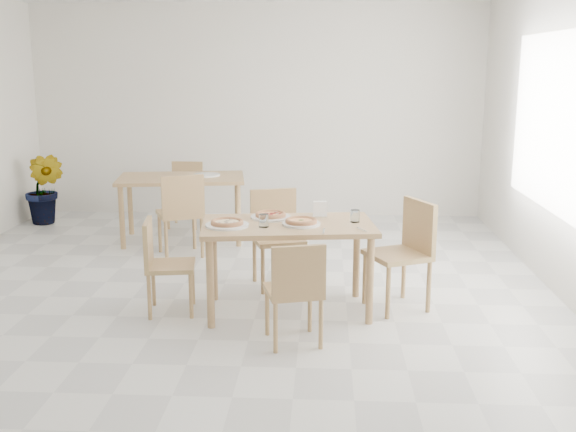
# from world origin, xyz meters

# --- Properties ---
(room) EXTENTS (7.28, 7.00, 7.00)m
(room) POSITION_xyz_m (2.98, 0.30, 1.50)
(room) COLOR silver
(room) RESTS_ON ground
(main_table) EXTENTS (1.47, 0.94, 0.75)m
(main_table) POSITION_xyz_m (0.64, -0.23, 0.66)
(main_table) COLOR tan
(main_table) RESTS_ON ground
(chair_south) EXTENTS (0.47, 0.47, 0.78)m
(chair_south) POSITION_xyz_m (0.73, -0.94, 0.45)
(chair_south) COLOR #A58B52
(chair_south) RESTS_ON ground
(chair_north) EXTENTS (0.54, 0.54, 0.88)m
(chair_north) POSITION_xyz_m (0.48, 0.49, 0.51)
(chair_north) COLOR #A58B52
(chair_north) RESTS_ON ground
(chair_west) EXTENTS (0.44, 0.44, 0.78)m
(chair_west) POSITION_xyz_m (-0.40, -0.31, 0.45)
(chair_west) COLOR #A58B52
(chair_west) RESTS_ON ground
(chair_east) EXTENTS (0.60, 0.60, 0.91)m
(chair_east) POSITION_xyz_m (1.61, -0.07, 0.53)
(chair_east) COLOR #A58B52
(chair_east) RESTS_ON ground
(plate_margherita) EXTENTS (0.31, 0.31, 0.02)m
(plate_margherita) POSITION_xyz_m (0.74, -0.28, 0.76)
(plate_margherita) COLOR white
(plate_margherita) RESTS_ON main_table
(plate_mushroom) EXTENTS (0.35, 0.35, 0.02)m
(plate_mushroom) POSITION_xyz_m (0.16, -0.36, 0.76)
(plate_mushroom) COLOR white
(plate_mushroom) RESTS_ON main_table
(plate_pepperoni) EXTENTS (0.33, 0.33, 0.02)m
(plate_pepperoni) POSITION_xyz_m (0.48, -0.05, 0.76)
(plate_pepperoni) COLOR white
(plate_pepperoni) RESTS_ON main_table
(pizza_margherita) EXTENTS (0.30, 0.30, 0.03)m
(pizza_margherita) POSITION_xyz_m (0.74, -0.28, 0.78)
(pizza_margherita) COLOR tan
(pizza_margherita) RESTS_ON plate_margherita
(pizza_mushroom) EXTENTS (0.27, 0.27, 0.03)m
(pizza_mushroom) POSITION_xyz_m (0.16, -0.36, 0.78)
(pizza_mushroom) COLOR tan
(pizza_mushroom) RESTS_ON plate_mushroom
(pizza_pepperoni) EXTENTS (0.33, 0.33, 0.03)m
(pizza_pepperoni) POSITION_xyz_m (0.48, -0.05, 0.78)
(pizza_pepperoni) COLOR tan
(pizza_pepperoni) RESTS_ON plate_pepperoni
(tumbler_a) EXTENTS (0.08, 0.08, 0.10)m
(tumbler_a) POSITION_xyz_m (1.18, -0.15, 0.80)
(tumbler_a) COLOR white
(tumbler_a) RESTS_ON main_table
(tumbler_b) EXTENTS (0.08, 0.08, 0.10)m
(tumbler_b) POSITION_xyz_m (0.45, -0.37, 0.80)
(tumbler_b) COLOR white
(tumbler_b) RESTS_ON main_table
(napkin_holder) EXTENTS (0.13, 0.07, 0.14)m
(napkin_holder) POSITION_xyz_m (0.89, -0.00, 0.82)
(napkin_holder) COLOR silver
(napkin_holder) RESTS_ON main_table
(fork_a) EXTENTS (0.08, 0.15, 0.01)m
(fork_a) POSITION_xyz_m (1.22, -0.43, 0.75)
(fork_a) COLOR silver
(fork_a) RESTS_ON main_table
(fork_b) EXTENTS (0.02, 0.18, 0.01)m
(fork_b) POSITION_xyz_m (0.93, -0.49, 0.75)
(fork_b) COLOR silver
(fork_b) RESTS_ON main_table
(second_table) EXTENTS (1.53, 1.01, 0.75)m
(second_table) POSITION_xyz_m (-0.72, 2.03, 0.66)
(second_table) COLOR #A58B52
(second_table) RESTS_ON ground
(chair_back_s) EXTENTS (0.58, 0.58, 0.90)m
(chair_back_s) POSITION_xyz_m (-0.58, 1.33, 0.52)
(chair_back_s) COLOR #A58B52
(chair_back_s) RESTS_ON ground
(chair_back_n) EXTENTS (0.42, 0.42, 0.80)m
(chair_back_n) POSITION_xyz_m (-0.83, 2.79, 0.47)
(chair_back_n) COLOR #A58B52
(chair_back_n) RESTS_ON ground
(plate_empty) EXTENTS (0.31, 0.31, 0.02)m
(plate_empty) POSITION_xyz_m (-0.44, 2.12, 0.76)
(plate_empty) COLOR white
(plate_empty) RESTS_ON second_table
(potted_plant) EXTENTS (0.55, 0.46, 0.92)m
(potted_plant) POSITION_xyz_m (-2.65, 2.76, 0.46)
(potted_plant) COLOR #2F641E
(potted_plant) RESTS_ON ground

